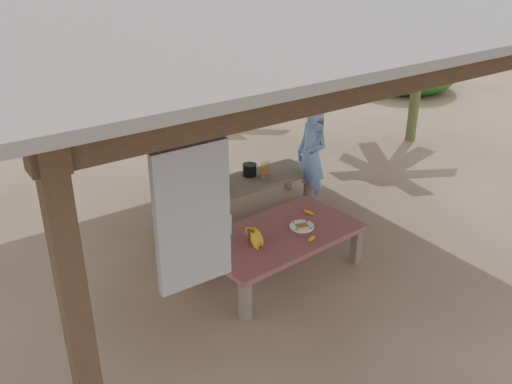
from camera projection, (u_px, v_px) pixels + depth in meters
ground at (262, 253)px, 6.84m from camera, size 80.00×80.00×0.00m
pavilion at (263, 14)px, 5.61m from camera, size 6.60×5.60×2.95m
work_table at (279, 238)px, 6.31m from camera, size 1.88×1.15×0.50m
bench at (237, 187)px, 7.61m from camera, size 2.21×0.62×0.45m
ripe_banana_bunch at (249, 236)px, 6.03m from camera, size 0.35×0.31×0.19m
plate at (302, 227)px, 6.37m from camera, size 0.27×0.27×0.04m
loose_banana_front at (311, 239)px, 6.13m from camera, size 0.16×0.11×0.04m
loose_banana_side at (309, 212)px, 6.68m from camera, size 0.10×0.15×0.04m
water_flask at (228, 223)px, 6.21m from camera, size 0.08×0.08×0.31m
green_banana_stalk at (209, 179)px, 7.30m from camera, size 0.29×0.29×0.33m
cooking_pot at (250, 170)px, 7.77m from camera, size 0.19×0.19×0.16m
skewer_rack at (265, 169)px, 7.71m from camera, size 0.18×0.08×0.24m
woman at (312, 155)px, 7.73m from camera, size 0.36×0.54×1.45m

